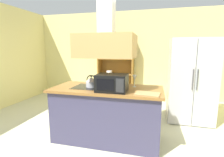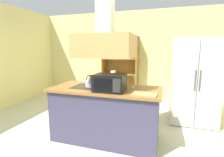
% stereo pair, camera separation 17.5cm
% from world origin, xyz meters
% --- Properties ---
extents(ground_plane, '(7.80, 7.80, 0.00)m').
position_xyz_m(ground_plane, '(0.00, 0.00, 0.00)').
color(ground_plane, beige).
extents(wall_back, '(6.00, 0.12, 2.70)m').
position_xyz_m(wall_back, '(0.00, 3.00, 1.35)').
color(wall_back, '#E4D787').
rests_on(wall_back, ground).
extents(kitchen_island, '(1.82, 0.83, 0.90)m').
position_xyz_m(kitchen_island, '(0.14, 0.19, 0.45)').
color(kitchen_island, '#393655').
rests_on(kitchen_island, ground).
extents(range_hood, '(0.90, 0.70, 1.30)m').
position_xyz_m(range_hood, '(0.14, 0.19, 1.70)').
color(range_hood, tan).
extents(refrigerator, '(0.90, 0.78, 1.75)m').
position_xyz_m(refrigerator, '(1.65, 1.40, 0.88)').
color(refrigerator, '#BDB9C1').
rests_on(refrigerator, ground).
extents(dish_cabinet, '(1.12, 0.40, 1.91)m').
position_xyz_m(dish_cabinet, '(-0.29, 2.79, 0.84)').
color(dish_cabinet, olive).
rests_on(dish_cabinet, ground).
extents(kettle, '(0.18, 0.18, 0.20)m').
position_xyz_m(kettle, '(-0.13, 0.19, 0.99)').
color(kettle, '#B7BBC8').
rests_on(kettle, kitchen_island).
extents(cutting_board, '(0.36, 0.28, 0.02)m').
position_xyz_m(cutting_board, '(0.81, -0.08, 0.91)').
color(cutting_board, tan).
rests_on(cutting_board, kitchen_island).
extents(microwave, '(0.46, 0.35, 0.26)m').
position_xyz_m(microwave, '(0.28, -0.01, 1.03)').
color(microwave, black).
rests_on(microwave, kitchen_island).
extents(wine_glass_on_counter, '(0.08, 0.08, 0.21)m').
position_xyz_m(wine_glass_on_counter, '(0.57, 0.38, 1.05)').
color(wine_glass_on_counter, silver).
rests_on(wine_glass_on_counter, kitchen_island).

